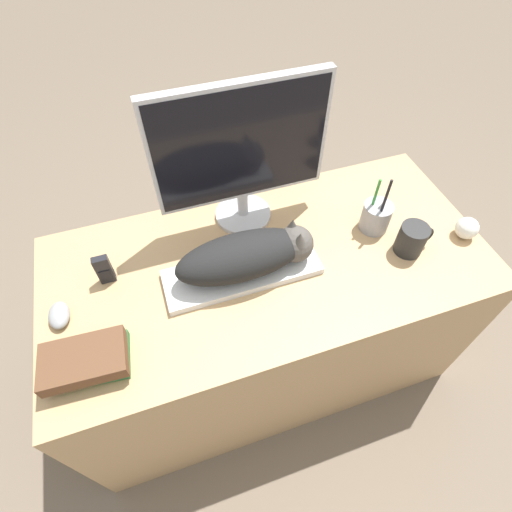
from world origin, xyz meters
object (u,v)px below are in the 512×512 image
(baseball, at_px, (467,228))
(phone, at_px, (104,270))
(coffee_mug, at_px, (412,239))
(book_stack, at_px, (87,360))
(cat, at_px, (251,254))
(pen_cup, at_px, (376,216))
(keyboard, at_px, (242,272))
(computer_mouse, at_px, (59,315))
(monitor, at_px, (241,151))

(baseball, distance_m, phone, 1.15)
(coffee_mug, relative_size, book_stack, 0.56)
(cat, distance_m, book_stack, 0.52)
(cat, height_order, book_stack, cat)
(pen_cup, relative_size, phone, 2.14)
(keyboard, distance_m, computer_mouse, 0.54)
(computer_mouse, distance_m, baseball, 1.28)
(keyboard, bearing_deg, pen_cup, 5.66)
(computer_mouse, distance_m, pen_cup, 1.01)
(monitor, relative_size, baseball, 7.34)
(pen_cup, relative_size, baseball, 3.09)
(pen_cup, height_order, baseball, pen_cup)
(baseball, bearing_deg, cat, 173.36)
(coffee_mug, relative_size, baseball, 1.69)
(keyboard, distance_m, baseball, 0.75)
(computer_mouse, height_order, phone, phone)
(monitor, xyz_separation_m, computer_mouse, (-0.61, -0.22, -0.26))
(monitor, relative_size, book_stack, 2.42)
(book_stack, bearing_deg, phone, 74.77)
(pen_cup, distance_m, phone, 0.87)
(keyboard, xyz_separation_m, monitor, (0.08, 0.24, 0.26))
(book_stack, bearing_deg, cat, 17.56)
(coffee_mug, height_order, phone, phone)
(pen_cup, bearing_deg, keyboard, -174.34)
(keyboard, relative_size, baseball, 6.55)
(baseball, bearing_deg, monitor, 154.39)
(phone, bearing_deg, coffee_mug, -11.40)
(keyboard, height_order, coffee_mug, coffee_mug)
(cat, distance_m, phone, 0.44)
(monitor, bearing_deg, book_stack, -144.13)
(coffee_mug, xyz_separation_m, book_stack, (-1.00, -0.08, -0.01))
(coffee_mug, height_order, pen_cup, pen_cup)
(computer_mouse, bearing_deg, pen_cup, 1.65)
(pen_cup, relative_size, book_stack, 1.02)
(pen_cup, bearing_deg, computer_mouse, -178.35)
(keyboard, relative_size, phone, 4.55)
(computer_mouse, bearing_deg, cat, -1.83)
(cat, bearing_deg, book_stack, -162.44)
(cat, bearing_deg, coffee_mug, -8.61)
(cat, relative_size, pen_cup, 1.87)
(cat, xyz_separation_m, baseball, (0.72, -0.08, -0.05))
(computer_mouse, relative_size, baseball, 1.25)
(phone, bearing_deg, monitor, 14.98)
(coffee_mug, bearing_deg, phone, 168.60)
(keyboard, relative_size, computer_mouse, 5.24)
(pen_cup, xyz_separation_m, baseball, (0.27, -0.13, -0.02))
(computer_mouse, bearing_deg, book_stack, -67.98)
(keyboard, height_order, pen_cup, pen_cup)
(phone, bearing_deg, keyboard, -15.71)
(cat, bearing_deg, computer_mouse, 178.17)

